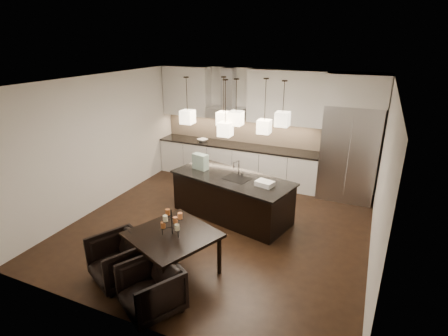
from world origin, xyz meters
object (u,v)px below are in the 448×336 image
at_px(refrigerator, 349,153).
at_px(dining_table, 174,253).
at_px(island_body, 232,198).
at_px(armchair_left, 119,260).
at_px(armchair_right, 151,289).

xyz_separation_m(refrigerator, dining_table, (-2.16, -4.00, -0.73)).
relative_size(refrigerator, island_body, 0.90).
height_order(island_body, armchair_left, island_body).
height_order(refrigerator, dining_table, refrigerator).
bearing_deg(dining_table, armchair_left, -122.01).
relative_size(island_body, dining_table, 2.05).
distance_m(island_body, armchair_left, 2.68).
height_order(armchair_left, armchair_right, armchair_left).
xyz_separation_m(island_body, armchair_right, (0.02, -2.89, -0.08)).
distance_m(island_body, armchair_right, 2.90).
bearing_deg(dining_table, island_body, 109.20).
bearing_deg(island_body, armchair_right, -75.52).
bearing_deg(armchair_right, refrigerator, 97.21).
relative_size(armchair_left, armchair_right, 1.03).
bearing_deg(armchair_right, armchair_left, -172.61).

